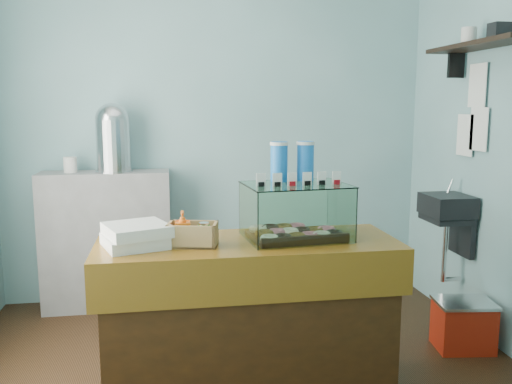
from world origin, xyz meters
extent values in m
plane|color=black|center=(0.00, 0.00, 0.00)|extent=(3.50, 3.50, 0.00)
cube|color=#70A0A4|center=(0.00, 1.50, 1.40)|extent=(3.50, 0.04, 2.80)
cube|color=#70A0A4|center=(0.00, -1.50, 1.40)|extent=(3.50, 0.04, 2.80)
cube|color=black|center=(1.58, 0.55, 0.90)|extent=(0.30, 0.35, 0.15)
cube|color=black|center=(1.71, 0.55, 0.70)|extent=(0.04, 0.30, 0.35)
cylinder|color=silver|center=(1.65, 0.65, 1.02)|extent=(0.02, 0.02, 0.12)
cylinder|color=silver|center=(1.58, 0.55, 0.55)|extent=(0.04, 0.04, 0.45)
cube|color=black|center=(1.60, 0.30, 2.00)|extent=(0.25, 1.00, 0.03)
cube|color=black|center=(1.67, 0.70, 1.90)|extent=(0.12, 0.03, 0.18)
cube|color=white|center=(1.73, 0.45, 1.45)|extent=(0.01, 0.21, 0.30)
cube|color=white|center=(1.73, 0.62, 1.40)|extent=(0.01, 0.21, 0.30)
cube|color=white|center=(1.73, 0.50, 1.75)|extent=(0.01, 0.21, 0.30)
cube|color=#3E200C|center=(0.00, -0.25, 0.42)|extent=(1.50, 0.56, 0.84)
cube|color=#4B2B0A|center=(0.00, -0.25, 0.87)|extent=(1.60, 0.60, 0.06)
cube|color=#4B2B0A|center=(0.00, -0.53, 0.75)|extent=(1.60, 0.04, 0.18)
cube|color=#939396|center=(-0.90, 1.32, 0.55)|extent=(1.00, 0.32, 1.10)
cube|color=#33180F|center=(0.27, -0.22, 0.91)|extent=(0.51, 0.39, 0.02)
torus|color=silver|center=(0.10, -0.35, 0.94)|extent=(0.10, 0.10, 0.03)
torus|color=black|center=(0.17, -0.34, 0.94)|extent=(0.10, 0.10, 0.03)
torus|color=brown|center=(0.24, -0.33, 0.94)|extent=(0.10, 0.10, 0.03)
torus|color=#D76588|center=(0.31, -0.33, 0.94)|extent=(0.10, 0.10, 0.03)
torus|color=silver|center=(0.38, -0.32, 0.94)|extent=(0.10, 0.10, 0.03)
torus|color=black|center=(0.46, -0.31, 0.94)|extent=(0.10, 0.10, 0.03)
torus|color=brown|center=(0.09, -0.24, 0.94)|extent=(0.10, 0.10, 0.03)
torus|color=#D76588|center=(0.16, -0.23, 0.94)|extent=(0.10, 0.10, 0.03)
torus|color=silver|center=(0.23, -0.22, 0.94)|extent=(0.10, 0.10, 0.03)
torus|color=black|center=(0.30, -0.22, 0.94)|extent=(0.10, 0.10, 0.03)
torus|color=brown|center=(0.37, -0.21, 0.94)|extent=(0.10, 0.10, 0.03)
torus|color=#D76588|center=(0.45, -0.20, 0.94)|extent=(0.10, 0.10, 0.03)
torus|color=silver|center=(0.08, -0.13, 0.94)|extent=(0.10, 0.10, 0.03)
torus|color=black|center=(0.15, -0.12, 0.94)|extent=(0.10, 0.10, 0.03)
torus|color=brown|center=(0.22, -0.11, 0.94)|extent=(0.10, 0.10, 0.03)
torus|color=#D76588|center=(0.29, -0.11, 0.94)|extent=(0.10, 0.10, 0.03)
cube|color=white|center=(0.29, -0.41, 1.05)|extent=(0.53, 0.06, 0.29)
cube|color=white|center=(0.25, -0.03, 1.05)|extent=(0.53, 0.06, 0.29)
cube|color=white|center=(0.00, -0.25, 1.05)|extent=(0.04, 0.39, 0.29)
cube|color=white|center=(0.53, -0.19, 1.05)|extent=(0.04, 0.39, 0.29)
cube|color=white|center=(0.27, -0.22, 1.19)|extent=(0.58, 0.45, 0.01)
cube|color=white|center=(0.07, -0.29, 1.23)|extent=(0.05, 0.01, 0.07)
cube|color=black|center=(0.07, -0.29, 1.21)|extent=(0.03, 0.02, 0.02)
cube|color=white|center=(0.15, -0.28, 1.23)|extent=(0.05, 0.01, 0.07)
cube|color=black|center=(0.15, -0.28, 1.21)|extent=(0.03, 0.02, 0.02)
cube|color=white|center=(0.23, -0.27, 1.23)|extent=(0.05, 0.01, 0.07)
cube|color=#A90D16|center=(0.23, -0.27, 1.21)|extent=(0.03, 0.02, 0.02)
cube|color=white|center=(0.31, -0.27, 1.23)|extent=(0.05, 0.01, 0.07)
cube|color=black|center=(0.31, -0.27, 1.21)|extent=(0.03, 0.02, 0.02)
cube|color=white|center=(0.39, -0.26, 1.23)|extent=(0.05, 0.01, 0.07)
cube|color=black|center=(0.39, -0.26, 1.21)|extent=(0.03, 0.02, 0.02)
cube|color=white|center=(0.48, -0.25, 1.23)|extent=(0.05, 0.01, 0.07)
cube|color=#A90D16|center=(0.48, -0.25, 1.21)|extent=(0.03, 0.02, 0.02)
cylinder|color=blue|center=(0.20, -0.10, 1.31)|extent=(0.09, 0.09, 0.22)
cylinder|color=silver|center=(0.20, -0.10, 1.41)|extent=(0.10, 0.10, 0.02)
cylinder|color=blue|center=(0.35, -0.09, 1.31)|extent=(0.09, 0.09, 0.22)
cylinder|color=silver|center=(0.35, -0.09, 1.41)|extent=(0.10, 0.10, 0.02)
cube|color=tan|center=(-0.30, -0.30, 0.91)|extent=(0.28, 0.20, 0.01)
cube|color=tan|center=(-0.31, -0.36, 0.96)|extent=(0.25, 0.07, 0.12)
cube|color=tan|center=(-0.28, -0.23, 0.96)|extent=(0.25, 0.07, 0.12)
cube|color=tan|center=(-0.41, -0.27, 0.96)|extent=(0.05, 0.15, 0.12)
cube|color=tan|center=(-0.18, -0.32, 0.96)|extent=(0.05, 0.15, 0.12)
imported|color=orange|center=(-0.34, -0.29, 1.00)|extent=(0.09, 0.09, 0.17)
cylinder|color=#2E7C21|center=(-0.24, -0.31, 0.96)|extent=(0.06, 0.06, 0.10)
cylinder|color=silver|center=(-0.24, -0.31, 1.02)|extent=(0.05, 0.05, 0.01)
cube|color=silver|center=(-0.59, -0.26, 0.93)|extent=(0.37, 0.37, 0.06)
cube|color=silver|center=(-0.58, -0.27, 0.99)|extent=(0.38, 0.38, 0.06)
cylinder|color=silver|center=(-0.82, 1.30, 1.10)|extent=(0.29, 0.29, 0.01)
cylinder|color=silver|center=(-0.82, 1.30, 1.31)|extent=(0.26, 0.26, 0.39)
sphere|color=silver|center=(-0.82, 1.30, 1.50)|extent=(0.26, 0.26, 0.26)
cube|color=red|center=(1.51, 0.13, 0.16)|extent=(0.39, 0.31, 0.31)
cube|color=silver|center=(1.51, 0.13, 0.32)|extent=(0.41, 0.33, 0.02)
camera|label=1|loc=(-0.42, -3.02, 1.61)|focal=38.00mm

